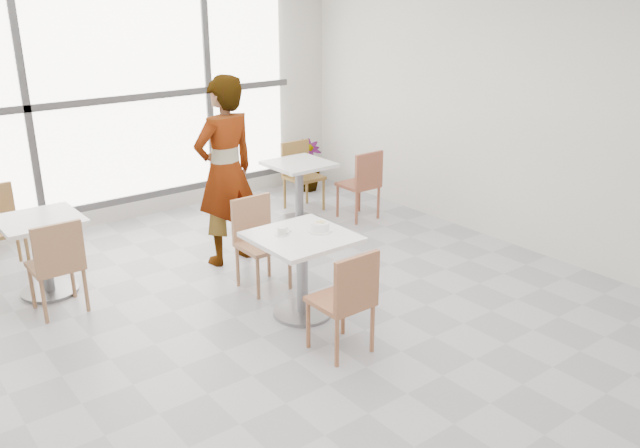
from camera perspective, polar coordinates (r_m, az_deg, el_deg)
floor at (r=5.71m, az=-1.87°, el=-8.64°), size 7.00×7.00×0.00m
wall_back at (r=8.21m, az=-16.83°, el=10.49°), size 6.00×0.00×6.00m
wall_right at (r=7.30m, az=17.62°, el=9.31°), size 0.00×7.00×7.00m
window at (r=8.15m, az=-16.66°, el=10.44°), size 4.60×0.07×2.52m
main_table at (r=5.64m, az=-1.57°, el=-3.12°), size 0.80×0.80×0.75m
chair_near at (r=5.05m, az=2.39°, el=-6.31°), size 0.42×0.42×0.87m
chair_far at (r=6.25m, az=-5.43°, el=-1.07°), size 0.42×0.42×0.87m
oatmeal_bowl at (r=5.63m, az=-0.01°, el=-0.21°), size 0.21×0.21×0.09m
coffee_cup at (r=5.57m, az=-3.31°, el=-0.63°), size 0.16×0.13×0.07m
person at (r=6.71m, az=-8.23°, el=4.53°), size 0.76×0.54×1.94m
bg_table_left at (r=6.58m, az=-22.95°, el=-1.67°), size 0.70×0.70×0.75m
bg_table_right at (r=7.95m, az=-1.82°, el=3.54°), size 0.70×0.70×0.75m
bg_chair_left_near at (r=6.11m, az=-21.90°, el=-3.00°), size 0.42×0.42×0.87m
bg_chair_right_near at (r=8.03m, az=3.74°, el=3.78°), size 0.42×0.42×0.87m
bg_chair_right_far at (r=8.46m, az=-1.75°, el=4.66°), size 0.42×0.42×0.87m
plant_right at (r=9.28m, az=-1.15°, el=5.13°), size 0.49×0.49×0.71m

